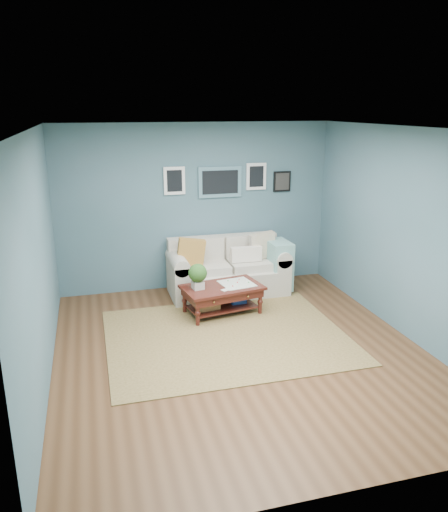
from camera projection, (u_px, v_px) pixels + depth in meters
name	position (u px, v px, depth m)	size (l,w,h in m)	color
room_shell	(241.00, 245.00, 5.90)	(5.00, 5.02, 2.70)	brown
area_rug	(226.00, 336.00, 6.62)	(3.12, 2.50, 0.01)	brown
loveseat	(232.00, 268.00, 8.11)	(1.93, 0.88, 0.99)	beige
coffee_table	(218.00, 291.00, 7.25)	(1.24, 0.85, 0.80)	#361511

